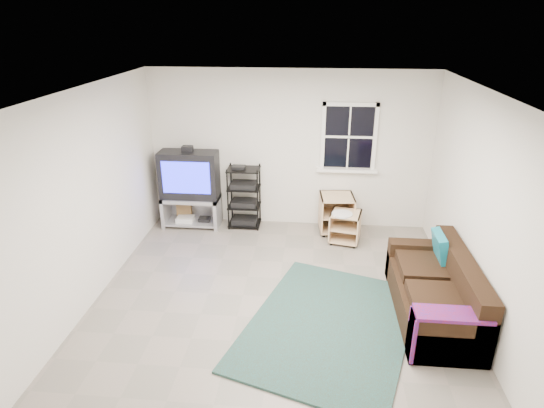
# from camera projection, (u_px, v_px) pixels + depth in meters

# --- Properties ---
(room) EXTENTS (4.60, 4.62, 4.60)m
(room) POSITION_uv_depth(u_px,v_px,m) (349.00, 142.00, 7.27)
(room) COLOR gray
(room) RESTS_ON ground
(tv_unit) EXTENTS (0.95, 0.48, 1.40)m
(tv_unit) POSITION_uv_depth(u_px,v_px,m) (190.00, 183.00, 7.55)
(tv_unit) COLOR #9FA0A7
(tv_unit) RESTS_ON ground
(av_rack) EXTENTS (0.53, 0.39, 1.06)m
(av_rack) POSITION_uv_depth(u_px,v_px,m) (244.00, 201.00, 7.64)
(av_rack) COLOR black
(av_rack) RESTS_ON ground
(side_table_left) EXTENTS (0.58, 0.58, 0.63)m
(side_table_left) POSITION_uv_depth(u_px,v_px,m) (336.00, 212.00, 7.52)
(side_table_left) COLOR #D8AD85
(side_table_left) RESTS_ON ground
(side_table_right) EXTENTS (0.54, 0.54, 0.52)m
(side_table_right) POSITION_uv_depth(u_px,v_px,m) (345.00, 224.00, 7.18)
(side_table_right) COLOR #D8AD85
(side_table_right) RESTS_ON ground
(sofa) EXTENTS (0.82, 1.85, 0.85)m
(sofa) POSITION_uv_depth(u_px,v_px,m) (436.00, 293.00, 5.38)
(sofa) COLOR black
(sofa) RESTS_ON ground
(shag_rug) EXTENTS (2.40, 2.82, 0.03)m
(shag_rug) POSITION_uv_depth(u_px,v_px,m) (329.00, 325.00, 5.28)
(shag_rug) COLOR black
(shag_rug) RESTS_ON ground
(paper_bag) EXTENTS (0.27, 0.20, 0.36)m
(paper_bag) POSITION_uv_depth(u_px,v_px,m) (185.00, 212.00, 7.92)
(paper_bag) COLOR olive
(paper_bag) RESTS_ON ground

